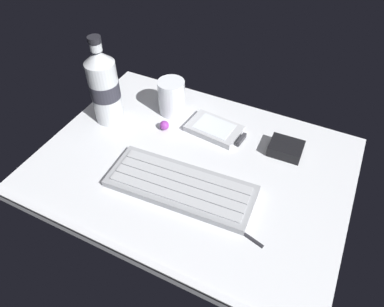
% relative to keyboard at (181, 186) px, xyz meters
% --- Properties ---
extents(ground_plane, '(0.64, 0.48, 0.03)m').
position_rel_keyboard_xyz_m(ground_plane, '(-0.01, 0.07, -0.02)').
color(ground_plane, silver).
extents(keyboard, '(0.30, 0.13, 0.02)m').
position_rel_keyboard_xyz_m(keyboard, '(0.00, 0.00, 0.00)').
color(keyboard, '#93969B').
rests_on(keyboard, ground_plane).
extents(handheld_device, '(0.13, 0.09, 0.02)m').
position_rel_keyboard_xyz_m(handheld_device, '(-0.00, 0.18, -0.00)').
color(handheld_device, '#B7BABF').
rests_on(handheld_device, ground_plane).
extents(juice_cup, '(0.06, 0.06, 0.09)m').
position_rel_keyboard_xyz_m(juice_cup, '(-0.13, 0.21, 0.03)').
color(juice_cup, silver).
rests_on(juice_cup, ground_plane).
extents(water_bottle, '(0.07, 0.07, 0.21)m').
position_rel_keyboard_xyz_m(water_bottle, '(-0.25, 0.12, 0.08)').
color(water_bottle, silver).
rests_on(water_bottle, ground_plane).
extents(charger_block, '(0.07, 0.06, 0.02)m').
position_rel_keyboard_xyz_m(charger_block, '(0.16, 0.19, 0.00)').
color(charger_block, black).
rests_on(charger_block, ground_plane).
extents(trackball_mouse, '(0.02, 0.02, 0.02)m').
position_rel_keyboard_xyz_m(trackball_mouse, '(-0.12, 0.14, 0.00)').
color(trackball_mouse, purple).
rests_on(trackball_mouse, ground_plane).
extents(stylus_pen, '(0.09, 0.03, 0.01)m').
position_rel_keyboard_xyz_m(stylus_pen, '(0.14, -0.04, -0.00)').
color(stylus_pen, '#26262B').
rests_on(stylus_pen, ground_plane).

